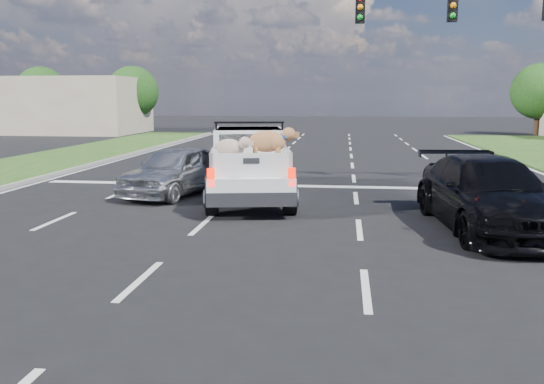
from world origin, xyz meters
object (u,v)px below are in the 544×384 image
at_px(traffic_signal, 539,34).
at_px(pickup_truck, 250,163).
at_px(black_coupe, 488,194).
at_px(silver_sedan, 176,170).

bearing_deg(traffic_signal, pickup_truck, -160.58).
bearing_deg(black_coupe, traffic_signal, 60.29).
distance_m(traffic_signal, silver_sedan, 11.72).
bearing_deg(black_coupe, silver_sedan, 149.72).
xyz_separation_m(silver_sedan, black_coupe, (8.01, -3.62, 0.06)).
relative_size(silver_sedan, black_coupe, 0.79).
bearing_deg(silver_sedan, pickup_truck, 4.31).
bearing_deg(pickup_truck, traffic_signal, 9.26).
bearing_deg(silver_sedan, traffic_signal, 28.55).
xyz_separation_m(traffic_signal, silver_sedan, (-10.72, -2.53, -4.00)).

